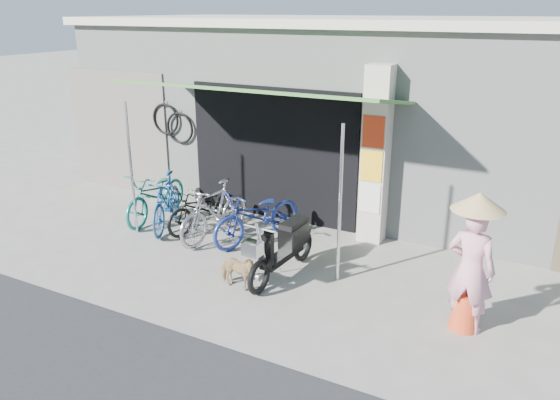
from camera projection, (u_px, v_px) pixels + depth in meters
The scene contains 13 objects.
ground at pixel (260, 287), 7.92m from camera, with size 80.00×80.00×0.00m, color gray.
bicycle_shop at pixel (378, 108), 11.56m from camera, with size 12.30×5.30×3.66m.
shop_pillar at pixel (376, 156), 9.09m from camera, with size 0.42×0.44×3.00m.
awning at pixel (260, 94), 8.84m from camera, with size 4.60×1.88×2.72m.
neighbour_left at pixel (119, 131), 11.86m from camera, with size 2.60×0.06×2.60m, color #6B665B.
bike_teal at pixel (157, 195), 10.34m from camera, with size 0.64×1.84×0.97m, color #197162.
bike_blue at pixel (166, 202), 9.92m from camera, with size 0.47×1.67×1.00m, color #205596.
bike_black at pixel (204, 208), 9.87m from camera, with size 0.56×1.60×0.84m, color black.
bike_silver at pixel (215, 211), 9.43m from camera, with size 0.48×1.71×1.03m, color #BDBCC1.
bike_navy at pixel (258, 216), 9.31m from camera, with size 0.64×1.82×0.96m, color navy.
street_dog at pixel (237, 271), 7.79m from camera, with size 0.30×0.65×0.55m, color tan.
moped at pixel (284, 247), 8.14m from camera, with size 0.51×1.78×1.01m.
nun at pixel (471, 264), 6.62m from camera, with size 0.64×0.64×1.81m.
Camera 1 is at (3.56, -6.10, 3.82)m, focal length 35.00 mm.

